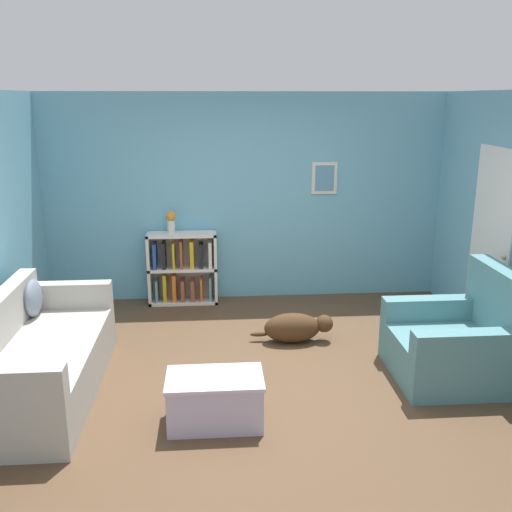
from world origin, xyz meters
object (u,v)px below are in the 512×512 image
(bookshelf, at_px, (183,269))
(dog, at_px, (295,327))
(vase, at_px, (171,221))
(coffee_table, at_px, (215,398))
(recliner_chair, at_px, (459,342))
(couch, at_px, (36,361))

(bookshelf, relative_size, dog, 1.02)
(dog, relative_size, vase, 3.20)
(bookshelf, bearing_deg, coffee_table, -82.42)
(bookshelf, xyz_separation_m, dog, (1.25, -1.34, -0.27))
(dog, bearing_deg, recliner_chair, -32.32)
(coffee_table, height_order, vase, vase)
(recliner_chair, bearing_deg, vase, 141.41)
(couch, relative_size, dog, 2.31)
(coffee_table, bearing_deg, recliner_chair, 15.67)
(couch, height_order, recliner_chair, recliner_chair)
(recliner_chair, distance_m, dog, 1.67)
(recliner_chair, height_order, dog, recliner_chair)
(bookshelf, height_order, coffee_table, bookshelf)
(recliner_chair, relative_size, dog, 1.17)
(dog, xyz_separation_m, vase, (-1.37, 1.32, 0.90))
(couch, distance_m, coffee_table, 1.66)
(dog, bearing_deg, coffee_table, -119.61)
(coffee_table, distance_m, dog, 1.75)
(couch, distance_m, vase, 2.60)
(couch, xyz_separation_m, dog, (2.41, 0.93, -0.15))
(bookshelf, distance_m, recliner_chair, 3.46)
(recliner_chair, height_order, coffee_table, recliner_chair)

